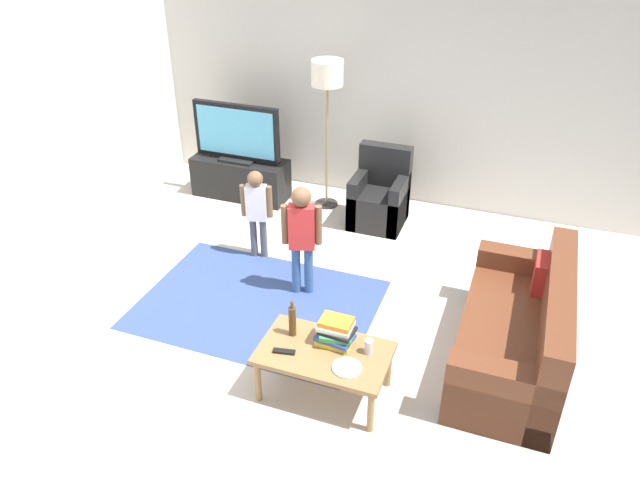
{
  "coord_description": "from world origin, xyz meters",
  "views": [
    {
      "loc": [
        1.66,
        -3.87,
        3.53
      ],
      "look_at": [
        0.0,
        0.6,
        0.65
      ],
      "focal_mm": 34.17,
      "sensor_mm": 36.0,
      "label": 1
    }
  ],
  "objects_px": {
    "plate": "(347,368)",
    "floor_lamp": "(327,81)",
    "couch": "(521,335)",
    "book_stack": "(336,332)",
    "tv": "(237,133)",
    "bottle": "(292,321)",
    "soda_can": "(369,347)",
    "tv_stand": "(241,178)",
    "child_center": "(302,231)",
    "child_near_tv": "(257,206)",
    "armchair": "(380,199)",
    "coffee_table": "(324,356)",
    "tv_remote": "(284,351)"
  },
  "relations": [
    {
      "from": "couch",
      "to": "book_stack",
      "type": "height_order",
      "value": "couch"
    },
    {
      "from": "child_near_tv",
      "to": "soda_can",
      "type": "relative_size",
      "value": 8.24
    },
    {
      "from": "bottle",
      "to": "child_near_tv",
      "type": "bearing_deg",
      "value": 123.9
    },
    {
      "from": "child_near_tv",
      "to": "book_stack",
      "type": "xyz_separation_m",
      "value": [
        1.39,
        -1.53,
        -0.07
      ]
    },
    {
      "from": "book_stack",
      "to": "soda_can",
      "type": "bearing_deg",
      "value": -5.27
    },
    {
      "from": "plate",
      "to": "floor_lamp",
      "type": "bearing_deg",
      "value": 112.35
    },
    {
      "from": "couch",
      "to": "armchair",
      "type": "xyz_separation_m",
      "value": [
        -1.74,
        1.94,
        0.01
      ]
    },
    {
      "from": "child_center",
      "to": "tv_remote",
      "type": "height_order",
      "value": "child_center"
    },
    {
      "from": "armchair",
      "to": "child_near_tv",
      "type": "distance_m",
      "value": 1.57
    },
    {
      "from": "couch",
      "to": "book_stack",
      "type": "distance_m",
      "value": 1.56
    },
    {
      "from": "tv_stand",
      "to": "child_center",
      "type": "bearing_deg",
      "value": -47.89
    },
    {
      "from": "tv_stand",
      "to": "couch",
      "type": "height_order",
      "value": "couch"
    },
    {
      "from": "child_near_tv",
      "to": "plate",
      "type": "bearing_deg",
      "value": -48.58
    },
    {
      "from": "floor_lamp",
      "to": "couch",
      "type": "bearing_deg",
      "value": -40.82
    },
    {
      "from": "bottle",
      "to": "soda_can",
      "type": "relative_size",
      "value": 2.65
    },
    {
      "from": "tv",
      "to": "child_near_tv",
      "type": "xyz_separation_m",
      "value": [
        0.82,
        -1.19,
        -0.25
      ]
    },
    {
      "from": "coffee_table",
      "to": "plate",
      "type": "bearing_deg",
      "value": -28.58
    },
    {
      "from": "bottle",
      "to": "soda_can",
      "type": "bearing_deg",
      "value": 0.0
    },
    {
      "from": "bottle",
      "to": "tv",
      "type": "bearing_deg",
      "value": 124.19
    },
    {
      "from": "floor_lamp",
      "to": "book_stack",
      "type": "height_order",
      "value": "floor_lamp"
    },
    {
      "from": "child_near_tv",
      "to": "book_stack",
      "type": "bearing_deg",
      "value": -47.62
    },
    {
      "from": "soda_can",
      "to": "coffee_table",
      "type": "bearing_deg",
      "value": -162.65
    },
    {
      "from": "couch",
      "to": "bottle",
      "type": "distance_m",
      "value": 1.89
    },
    {
      "from": "couch",
      "to": "child_near_tv",
      "type": "xyz_separation_m",
      "value": [
        -2.74,
        0.77,
        0.3
      ]
    },
    {
      "from": "floor_lamp",
      "to": "bottle",
      "type": "bearing_deg",
      "value": -75.22
    },
    {
      "from": "child_near_tv",
      "to": "tv_remote",
      "type": "bearing_deg",
      "value": -59.05
    },
    {
      "from": "floor_lamp",
      "to": "tv_remote",
      "type": "distance_m",
      "value": 3.42
    },
    {
      "from": "tv",
      "to": "floor_lamp",
      "type": "bearing_deg",
      "value": 8.98
    },
    {
      "from": "child_center",
      "to": "bottle",
      "type": "bearing_deg",
      "value": -71.81
    },
    {
      "from": "armchair",
      "to": "book_stack",
      "type": "height_order",
      "value": "armchair"
    },
    {
      "from": "floor_lamp",
      "to": "soda_can",
      "type": "bearing_deg",
      "value": -64.52
    },
    {
      "from": "tv_stand",
      "to": "floor_lamp",
      "type": "relative_size",
      "value": 0.67
    },
    {
      "from": "couch",
      "to": "book_stack",
      "type": "relative_size",
      "value": 5.92
    },
    {
      "from": "book_stack",
      "to": "tv_remote",
      "type": "xyz_separation_m",
      "value": [
        -0.33,
        -0.24,
        -0.09
      ]
    },
    {
      "from": "tv_stand",
      "to": "tv",
      "type": "relative_size",
      "value": 1.09
    },
    {
      "from": "soda_can",
      "to": "book_stack",
      "type": "bearing_deg",
      "value": 174.73
    },
    {
      "from": "child_center",
      "to": "coffee_table",
      "type": "xyz_separation_m",
      "value": [
        0.66,
        -1.2,
        -0.31
      ]
    },
    {
      "from": "tv_stand",
      "to": "book_stack",
      "type": "relative_size",
      "value": 3.95
    },
    {
      "from": "child_center",
      "to": "plate",
      "type": "xyz_separation_m",
      "value": [
        0.88,
        -1.32,
        -0.25
      ]
    },
    {
      "from": "floor_lamp",
      "to": "child_near_tv",
      "type": "bearing_deg",
      "value": -101.32
    },
    {
      "from": "coffee_table",
      "to": "book_stack",
      "type": "height_order",
      "value": "book_stack"
    },
    {
      "from": "tv_stand",
      "to": "child_near_tv",
      "type": "xyz_separation_m",
      "value": [
        0.82,
        -1.21,
        0.35
      ]
    },
    {
      "from": "tv",
      "to": "coffee_table",
      "type": "relative_size",
      "value": 1.1
    },
    {
      "from": "book_stack",
      "to": "plate",
      "type": "relative_size",
      "value": 1.38
    },
    {
      "from": "floor_lamp",
      "to": "child_near_tv",
      "type": "relative_size",
      "value": 1.8
    },
    {
      "from": "tv_stand",
      "to": "couch",
      "type": "xyz_separation_m",
      "value": [
        3.56,
        -1.98,
        0.05
      ]
    },
    {
      "from": "bottle",
      "to": "tv_remote",
      "type": "distance_m",
      "value": 0.25
    },
    {
      "from": "child_center",
      "to": "coffee_table",
      "type": "distance_m",
      "value": 1.41
    },
    {
      "from": "tv_stand",
      "to": "bottle",
      "type": "distance_m",
      "value": 3.35
    },
    {
      "from": "armchair",
      "to": "plate",
      "type": "bearing_deg",
      "value": -79.21
    }
  ]
}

